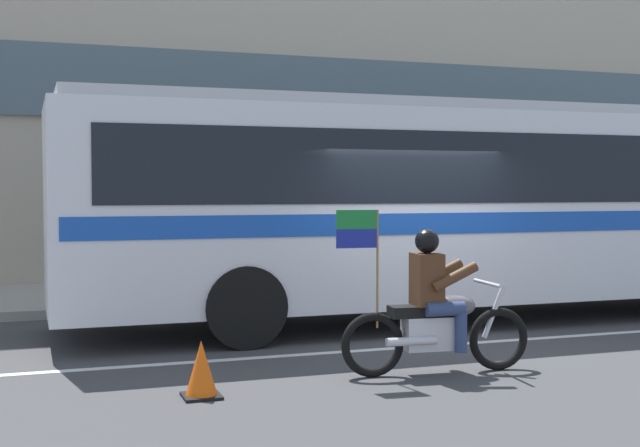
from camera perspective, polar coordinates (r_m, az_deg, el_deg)
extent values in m
plane|color=#3D3D3F|center=(11.43, 6.27, -7.69)|extent=(60.00, 60.00, 0.00)
cube|color=#A39E93|center=(16.12, -1.59, -4.44)|extent=(28.00, 3.80, 0.15)
cube|color=silver|center=(10.90, 7.64, -8.17)|extent=(26.60, 0.14, 0.01)
cube|color=#B2A893|center=(18.61, -3.84, 14.33)|extent=(28.00, 0.80, 11.69)
cube|color=#4C606B|center=(17.90, -3.44, 9.12)|extent=(25.76, 0.10, 1.40)
cube|color=silver|center=(13.01, 10.03, 1.18)|extent=(12.28, 2.59, 2.70)
cube|color=black|center=(13.01, 10.04, 3.60)|extent=(11.29, 2.63, 0.96)
cube|color=#194CB2|center=(13.02, 10.02, 0.30)|extent=(12.03, 2.62, 0.28)
cube|color=#BABCC3|center=(13.06, 10.07, 7.38)|extent=(12.03, 2.46, 0.16)
cylinder|color=black|center=(10.59, -5.10, -5.64)|extent=(1.04, 0.30, 1.04)
torus|color=black|center=(9.55, 11.98, -7.64)|extent=(0.70, 0.15, 0.69)
torus|color=black|center=(9.02, 3.58, -8.19)|extent=(0.70, 0.15, 0.69)
cube|color=silver|center=(9.22, 7.62, -7.33)|extent=(0.66, 0.34, 0.36)
ellipsoid|color=#59565B|center=(9.27, 9.07, -5.54)|extent=(0.50, 0.32, 0.24)
cube|color=black|center=(9.12, 6.45, -5.92)|extent=(0.58, 0.31, 0.12)
cylinder|color=silver|center=(9.48, 11.67, -5.88)|extent=(0.28, 0.08, 0.58)
cylinder|color=silver|center=(9.40, 11.24, -3.97)|extent=(0.10, 0.64, 0.04)
cylinder|color=silver|center=(8.98, 6.20, -7.92)|extent=(0.56, 0.14, 0.09)
cube|color=#4C2D19|center=(9.12, 7.23, -3.76)|extent=(0.31, 0.38, 0.56)
sphere|color=black|center=(9.08, 7.24, -1.19)|extent=(0.26, 0.26, 0.26)
cylinder|color=navy|center=(9.37, 7.62, -5.45)|extent=(0.43, 0.19, 0.15)
cylinder|color=navy|center=(9.47, 8.63, -6.83)|extent=(0.13, 0.13, 0.46)
cylinder|color=navy|center=(9.04, 8.46, -5.74)|extent=(0.43, 0.19, 0.15)
cylinder|color=navy|center=(9.15, 9.50, -7.17)|extent=(0.13, 0.13, 0.46)
cylinder|color=#4C2D19|center=(9.39, 8.15, -3.35)|extent=(0.53, 0.16, 0.32)
cylinder|color=#4C2D19|center=(9.02, 9.11, -3.59)|extent=(0.53, 0.16, 0.32)
cylinder|color=olive|center=(8.92, 3.90, -3.08)|extent=(0.02, 0.02, 1.25)
cube|color=#197233|center=(8.82, 2.49, 0.28)|extent=(0.44, 0.06, 0.20)
cube|color=navy|center=(8.83, 2.49, -1.02)|extent=(0.44, 0.06, 0.20)
cylinder|color=#4C8C3F|center=(14.26, -13.35, -3.93)|extent=(0.22, 0.22, 0.58)
sphere|color=#4C8C3F|center=(14.23, -13.37, -2.49)|extent=(0.20, 0.20, 0.20)
cylinder|color=#4C8C3F|center=(14.12, -13.29, -3.88)|extent=(0.09, 0.10, 0.09)
cone|color=#EA590F|center=(8.24, -8.02, -9.71)|extent=(0.32, 0.32, 0.55)
cube|color=black|center=(8.30, -8.01, -11.47)|extent=(0.36, 0.36, 0.03)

